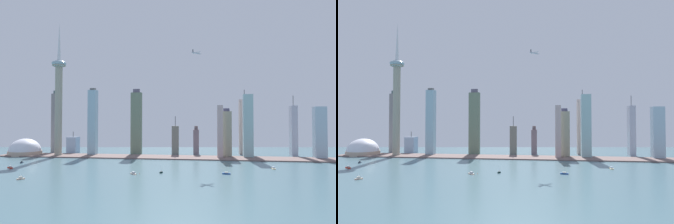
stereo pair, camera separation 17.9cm
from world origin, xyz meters
TOP-DOWN VIEW (x-y plane):
  - waterfront_pier at (0.00, 510.36)m, footprint 846.79×76.70m
  - observation_tower at (-279.56, 504.71)m, footprint 35.65×35.65m
  - stadium_dome at (-372.71, 511.24)m, footprint 81.36×81.36m
  - skyscraper_0 at (-95.65, 564.10)m, footprint 27.62×13.38m
  - skyscraper_1 at (117.18, 516.01)m, footprint 13.29×13.20m
  - skyscraper_2 at (-274.88, 577.07)m, footprint 26.84×27.46m
  - skyscraper_3 at (182.62, 534.68)m, footprint 22.64×23.44m
  - skyscraper_4 at (57.55, 592.16)m, footprint 13.84×20.27m
  - skyscraper_5 at (343.54, 537.55)m, footprint 25.86×22.54m
  - skyscraper_6 at (182.23, 606.75)m, footprint 27.82×22.78m
  - skyscraper_7 at (-203.57, 538.17)m, footprint 20.53×20.05m
  - skyscraper_8 at (300.75, 595.20)m, footprint 14.53×27.78m
  - skyscraper_9 at (4.08, 580.58)m, footprint 16.84×15.67m
  - skyscraper_10 at (133.10, 544.33)m, footprint 23.79×23.45m
  - skyscraper_11 at (-331.69, 590.12)m, footprint 22.13×16.43m
  - boat_0 at (-184.57, 216.90)m, footprint 9.25×11.09m
  - boat_1 at (-29.53, 282.75)m, footprint 13.54×14.85m
  - boat_2 at (13.57, 300.45)m, footprint 5.01×6.06m
  - boat_3 at (208.06, 372.41)m, footprint 5.64×17.43m
  - boat_4 at (-270.38, 312.15)m, footprint 15.01×11.53m
  - boat_5 at (120.86, 304.52)m, footprint 13.60×5.83m
  - boat_6 at (-292.92, 379.71)m, footprint 8.02×12.59m
  - channel_buoy_0 at (-20.84, 288.15)m, footprint 1.04×1.04m
  - airplane at (66.02, 445.88)m, footprint 20.24×21.51m

SIDE VIEW (x-z plane):
  - channel_buoy_0 at x=-20.84m, z-range 0.00..1.85m
  - waterfront_pier at x=0.00m, z-range 0.00..2.51m
  - boat_3 at x=208.06m, z-range -0.53..3.21m
  - boat_6 at x=-292.92m, z-range -0.53..3.28m
  - boat_5 at x=120.86m, z-range -0.44..3.22m
  - boat_4 at x=-270.38m, z-range -3.35..6.34m
  - boat_1 at x=-29.53m, z-range -0.61..3.63m
  - boat_2 at x=13.57m, z-range -3.65..6.75m
  - boat_0 at x=-184.57m, z-range -2.33..5.53m
  - stadium_dome at x=-372.71m, z-range -21.05..41.09m
  - skyscraper_2 at x=-274.88m, z-range -7.36..50.82m
  - skyscraper_4 at x=57.55m, z-range -2.74..71.05m
  - skyscraper_9 at x=4.08m, z-range -12.41..86.49m
  - skyscraper_10 at x=133.10m, z-range -2.25..115.12m
  - skyscraper_5 at x=343.54m, z-range 0.00..119.90m
  - skyscraper_1 at x=117.18m, z-range 0.00..123.75m
  - skyscraper_8 at x=300.75m, z-range -12.84..138.25m
  - skyscraper_6 at x=182.23m, z-range -13.03..155.59m
  - skyscraper_3 at x=182.62m, z-range 0.00..149.91m
  - skyscraper_0 at x=-95.65m, z-range -2.96..167.08m
  - skyscraper_11 at x=-331.69m, z-range -2.83..168.90m
  - skyscraper_7 at x=-203.57m, z-range -1.61..169.21m
  - observation_tower at x=-279.56m, z-range -13.21..320.50m
  - airplane at x=66.02m, z-range 228.97..236.68m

